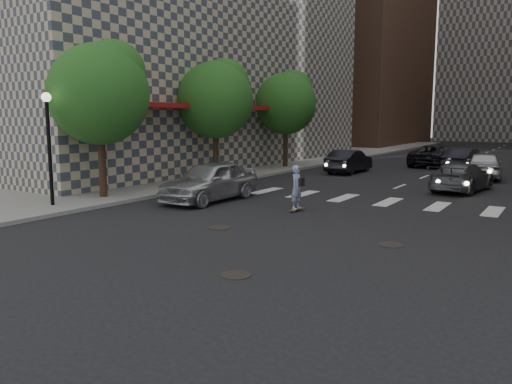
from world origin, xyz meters
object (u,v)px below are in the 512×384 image
traffic_car_b (462,177)px  traffic_car_d (484,165)px  tree_a (102,90)px  tree_c (287,101)px  skateboarder (297,187)px  traffic_car_c (435,156)px  silver_sedan (210,181)px  lamppost (48,133)px  traffic_car_e (464,159)px  tree_b (217,97)px  traffic_car_a (349,161)px

traffic_car_b → traffic_car_d: bearing=-83.7°
tree_a → traffic_car_b: tree_a is taller
tree_c → traffic_car_b: size_ratio=1.39×
skateboarder → traffic_car_c: (0.25, 20.90, -0.14)m
silver_sedan → traffic_car_b: size_ratio=1.05×
skateboarder → tree_c: bearing=122.9°
traffic_car_b → lamppost: bearing=54.8°
tree_a → skateboarder: (8.19, 1.97, -3.74)m
traffic_car_e → skateboarder: bearing=89.3°
tree_b → skateboarder: size_ratio=3.80×
lamppost → traffic_car_d: 23.30m
traffic_car_d → traffic_car_e: 4.37m
traffic_car_d → traffic_car_e: size_ratio=1.04×
traffic_car_c → tree_a: bearing=73.1°
traffic_car_b → traffic_car_e: 10.13m
traffic_car_a → traffic_car_c: bearing=-116.7°
lamppost → traffic_car_c: bearing=71.6°
lamppost → skateboarder: (8.23, 4.60, -2.02)m
lamppost → skateboarder: lamppost is taller
lamppost → traffic_car_c: (8.48, 25.50, -2.16)m
tree_b → tree_a: bearing=-90.0°
tree_a → tree_b: same height
lamppost → tree_a: (0.05, 2.64, 1.71)m
tree_a → silver_sedan: 5.88m
traffic_car_a → traffic_car_d: traffic_car_d is taller
traffic_car_c → traffic_car_b: bearing=111.7°
skateboarder → traffic_car_a: bearing=106.8°
lamppost → traffic_car_a: (4.81, 18.24, -2.20)m
skateboarder → traffic_car_e: 19.07m
silver_sedan → tree_b: bearing=125.1°
traffic_car_a → traffic_car_b: 9.00m
silver_sedan → traffic_car_d: size_ratio=1.06×
tree_a → traffic_car_b: size_ratio=1.39×
skateboarder → traffic_car_d: skateboarder is taller
traffic_car_c → traffic_car_d: size_ratio=1.18×
traffic_car_c → skateboarder: bearing=92.7°
tree_b → traffic_car_a: bearing=57.9°
skateboarder → traffic_car_b: 9.85m
traffic_car_b → tree_c: bearing=-15.0°
traffic_car_c → lamppost: bearing=75.0°
traffic_car_b → traffic_car_c: size_ratio=0.86×
silver_sedan → skateboarder: bearing=-1.1°
traffic_car_b → traffic_car_d: traffic_car_d is taller
lamppost → tree_a: tree_a is taller
tree_c → traffic_car_a: tree_c is taller
tree_b → traffic_car_b: 13.34m
traffic_car_d → tree_a: bearing=45.5°
traffic_car_e → tree_a: bearing=69.8°
lamppost → traffic_car_a: bearing=75.2°
lamppost → tree_b: (0.05, 10.64, 1.71)m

